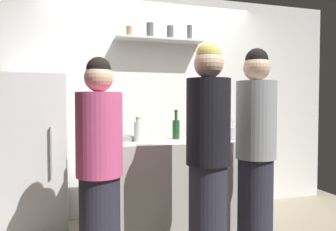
{
  "coord_description": "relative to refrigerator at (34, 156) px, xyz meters",
  "views": [
    {
      "loc": [
        -0.93,
        -2.52,
        1.31
      ],
      "look_at": [
        -0.02,
        0.53,
        1.18
      ],
      "focal_mm": 34.4,
      "sensor_mm": 36.0,
      "label": 1
    }
  ],
  "objects": [
    {
      "name": "person_grey_hoodie",
      "position": [
        1.86,
        -0.97,
        0.1
      ],
      "size": [
        0.34,
        0.34,
        1.77
      ],
      "rotation": [
        0.0,
        0.0,
        1.55
      ],
      "color": "#262633",
      "rests_on": "ground"
    },
    {
      "name": "wine_bottle_pale_glass",
      "position": [
        2.01,
        -0.54,
        0.25
      ],
      "size": [
        0.07,
        0.07,
        0.29
      ],
      "color": "#B2BFB2",
      "rests_on": "counter"
    },
    {
      "name": "counter",
      "position": [
        1.27,
        -0.32,
        -0.32
      ],
      "size": [
        1.64,
        0.65,
        0.93
      ],
      "primitive_type": "cube",
      "color": "#B7B2A8",
      "rests_on": "ground"
    },
    {
      "name": "wine_bottle_amber_glass",
      "position": [
        1.83,
        -0.07,
        0.25
      ],
      "size": [
        0.06,
        0.06,
        0.3
      ],
      "color": "#472814",
      "rests_on": "counter"
    },
    {
      "name": "water_bottle_plastic",
      "position": [
        0.97,
        -0.31,
        0.25
      ],
      "size": [
        0.09,
        0.09,
        0.24
      ],
      "color": "silver",
      "rests_on": "counter"
    },
    {
      "name": "person_blonde",
      "position": [
        1.36,
        -1.1,
        0.1
      ],
      "size": [
        0.34,
        0.34,
        1.77
      ],
      "rotation": [
        0.0,
        0.0,
        1.23
      ],
      "color": "#262633",
      "rests_on": "ground"
    },
    {
      "name": "person_pink_top",
      "position": [
        0.55,
        -0.98,
        0.02
      ],
      "size": [
        0.34,
        0.34,
        1.64
      ],
      "rotation": [
        0.0,
        0.0,
        1.94
      ],
      "color": "#262633",
      "rests_on": "ground"
    },
    {
      "name": "utensil_holder",
      "position": [
        1.95,
        -0.33,
        0.21
      ],
      "size": [
        0.11,
        0.11,
        0.22
      ],
      "color": "#B2B2B7",
      "rests_on": "counter"
    },
    {
      "name": "refrigerator",
      "position": [
        0.0,
        0.0,
        0.0
      ],
      "size": [
        0.62,
        0.63,
        1.58
      ],
      "color": "white",
      "rests_on": "ground"
    },
    {
      "name": "wine_bottle_dark_glass",
      "position": [
        0.55,
        -0.58,
        0.27
      ],
      "size": [
        0.07,
        0.07,
        0.33
      ],
      "color": "black",
      "rests_on": "counter"
    },
    {
      "name": "baking_pan",
      "position": [
        0.77,
        -0.18,
        0.17
      ],
      "size": [
        0.34,
        0.24,
        0.05
      ],
      "primitive_type": "cube",
      "color": "gray",
      "rests_on": "counter"
    },
    {
      "name": "wine_bottle_green_glass",
      "position": [
        1.39,
        -0.21,
        0.25
      ],
      "size": [
        0.07,
        0.07,
        0.3
      ],
      "color": "#19471E",
      "rests_on": "counter"
    },
    {
      "name": "back_wall_assembly",
      "position": [
        1.29,
        0.4,
        0.52
      ],
      "size": [
        4.8,
        0.32,
        2.6
      ],
      "color": "white",
      "rests_on": "ground"
    }
  ]
}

